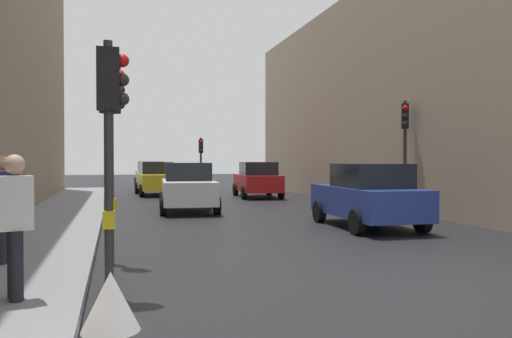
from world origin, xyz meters
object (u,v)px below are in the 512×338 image
(traffic_light_far_median, at_px, (201,154))
(traffic_light_mid_street, at_px, (405,136))
(warning_sign_triangle, at_px, (111,301))
(car_silver_hatchback, at_px, (150,174))
(car_yellow_taxi, at_px, (156,178))
(pedestrian_with_grey_backpack, at_px, (1,202))
(pedestrian_with_black_backpack, at_px, (11,218))
(car_white_compact, at_px, (188,187))
(traffic_light_near_left, at_px, (110,120))
(car_blue_van, at_px, (368,196))
(traffic_light_near_right, at_px, (111,124))
(car_red_sedan, at_px, (257,180))

(traffic_light_far_median, bearing_deg, traffic_light_mid_street, -74.27)
(traffic_light_far_median, xyz_separation_m, warning_sign_triangle, (-5.06, -25.34, -1.90))
(car_silver_hatchback, relative_size, car_yellow_taxi, 0.98)
(pedestrian_with_grey_backpack, xyz_separation_m, pedestrian_with_black_backpack, (0.60, -2.48, 0.00))
(car_white_compact, bearing_deg, pedestrian_with_grey_backpack, -114.80)
(traffic_light_near_left, xyz_separation_m, car_blue_van, (6.77, 5.59, -1.52))
(car_silver_hatchback, bearing_deg, traffic_light_mid_street, -70.70)
(traffic_light_near_right, distance_m, traffic_light_near_left, 2.27)
(traffic_light_near_left, bearing_deg, traffic_light_near_right, 90.07)
(car_yellow_taxi, distance_m, warning_sign_triangle, 22.07)
(car_blue_van, relative_size, pedestrian_with_black_backpack, 2.41)
(traffic_light_near_right, height_order, traffic_light_far_median, traffic_light_near_right)
(traffic_light_near_right, xyz_separation_m, traffic_light_near_left, (0.00, -2.26, -0.11))
(traffic_light_far_median, distance_m, pedestrian_with_black_backpack, 25.16)
(traffic_light_near_right, bearing_deg, car_yellow_taxi, 83.29)
(car_white_compact, bearing_deg, traffic_light_mid_street, -25.13)
(traffic_light_near_left, xyz_separation_m, pedestrian_with_grey_backpack, (-1.76, 1.99, -1.24))
(pedestrian_with_grey_backpack, height_order, warning_sign_triangle, pedestrian_with_grey_backpack)
(warning_sign_triangle, bearing_deg, traffic_light_far_median, 78.70)
(traffic_light_far_median, xyz_separation_m, pedestrian_with_black_backpack, (-6.23, -24.35, -1.06))
(car_silver_hatchback, distance_m, pedestrian_with_grey_backpack, 26.95)
(car_white_compact, bearing_deg, traffic_light_near_left, -102.79)
(car_blue_van, bearing_deg, traffic_light_far_median, 95.30)
(traffic_light_near_left, relative_size, warning_sign_triangle, 5.35)
(car_white_compact, relative_size, warning_sign_triangle, 6.65)
(car_blue_van, height_order, car_yellow_taxi, same)
(traffic_light_near_right, xyz_separation_m, car_blue_van, (6.77, 3.32, -1.63))
(pedestrian_with_black_backpack, bearing_deg, traffic_light_near_left, 22.63)
(pedestrian_with_black_backpack, bearing_deg, car_red_sedan, 65.85)
(traffic_light_far_median, relative_size, car_yellow_taxi, 0.75)
(traffic_light_far_median, height_order, car_white_compact, traffic_light_far_median)
(traffic_light_near_right, height_order, pedestrian_with_grey_backpack, traffic_light_near_right)
(traffic_light_mid_street, xyz_separation_m, car_red_sedan, (-2.61, 9.27, -1.78))
(traffic_light_mid_street, distance_m, car_white_compact, 7.83)
(traffic_light_near_left, bearing_deg, pedestrian_with_black_backpack, -157.37)
(car_red_sedan, relative_size, pedestrian_with_grey_backpack, 2.44)
(car_blue_van, bearing_deg, car_yellow_taxi, 107.24)
(traffic_light_mid_street, bearing_deg, car_silver_hatchback, 109.30)
(car_silver_hatchback, relative_size, car_red_sedan, 0.97)
(pedestrian_with_black_backpack, bearing_deg, car_white_compact, 72.50)
(car_white_compact, xyz_separation_m, pedestrian_with_grey_backpack, (-4.35, -9.41, 0.29))
(car_yellow_taxi, bearing_deg, traffic_light_far_median, 49.04)
(traffic_light_near_right, bearing_deg, traffic_light_far_median, 76.78)
(traffic_light_far_median, distance_m, warning_sign_triangle, 25.91)
(traffic_light_near_right, xyz_separation_m, car_white_compact, (2.59, 9.14, -1.63))
(car_blue_van, bearing_deg, traffic_light_near_right, -153.87)
(traffic_light_near_right, bearing_deg, car_white_compact, 74.17)
(car_red_sedan, distance_m, car_yellow_taxi, 5.63)
(traffic_light_far_median, xyz_separation_m, pedestrian_with_grey_backpack, (-6.83, -21.87, -1.06))
(traffic_light_far_median, relative_size, car_red_sedan, 0.75)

